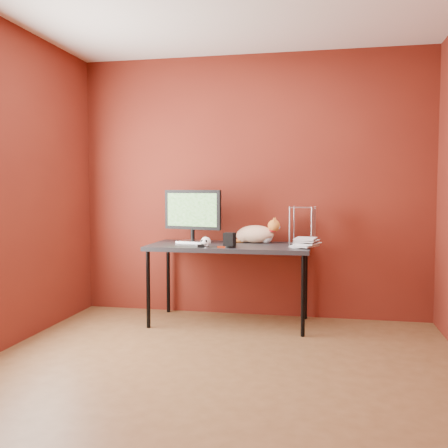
% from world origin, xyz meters
% --- Properties ---
extents(room, '(3.52, 3.52, 2.61)m').
position_xyz_m(room, '(0.00, 0.00, 1.45)').
color(room, brown).
rests_on(room, ground).
extents(desk, '(1.50, 0.70, 0.75)m').
position_xyz_m(desk, '(-0.15, 1.37, 0.70)').
color(desk, black).
rests_on(desk, ground).
extents(monitor, '(0.58, 0.25, 0.51)m').
position_xyz_m(monitor, '(-0.53, 1.45, 1.04)').
color(monitor, '#B4B5BA').
rests_on(monitor, desk).
extents(cat, '(0.54, 0.24, 0.25)m').
position_xyz_m(cat, '(0.07, 1.57, 0.84)').
color(cat, orange).
rests_on(cat, desk).
extents(skull_mug, '(0.09, 0.10, 0.09)m').
position_xyz_m(skull_mug, '(-0.32, 1.13, 0.80)').
color(skull_mug, white).
rests_on(skull_mug, desk).
extents(speaker, '(0.12, 0.12, 0.13)m').
position_xyz_m(speaker, '(-0.10, 1.13, 0.81)').
color(speaker, black).
rests_on(speaker, desk).
extents(book_stack, '(0.27, 0.30, 0.99)m').
position_xyz_m(book_stack, '(0.48, 1.32, 1.24)').
color(book_stack, beige).
rests_on(book_stack, desk).
extents(wire_rack, '(0.24, 0.20, 0.36)m').
position_xyz_m(wire_rack, '(0.52, 1.54, 0.93)').
color(wire_rack, '#B4B5BA').
rests_on(wire_rack, desk).
extents(pocket_knife, '(0.08, 0.03, 0.02)m').
position_xyz_m(pocket_knife, '(-0.17, 1.09, 0.76)').
color(pocket_knife, '#9F260C').
rests_on(pocket_knife, desk).
extents(black_gadget, '(0.06, 0.04, 0.03)m').
position_xyz_m(black_gadget, '(-0.36, 1.09, 0.76)').
color(black_gadget, black).
rests_on(black_gadget, desk).
extents(washer, '(0.04, 0.04, 0.00)m').
position_xyz_m(washer, '(-0.31, 1.09, 0.75)').
color(washer, '#B4B5BA').
rests_on(washer, desk).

